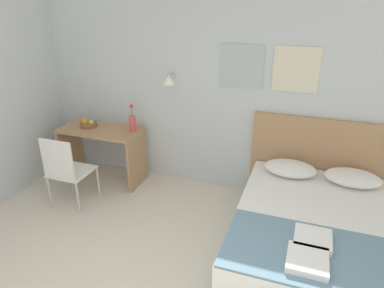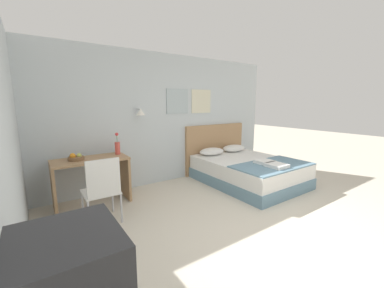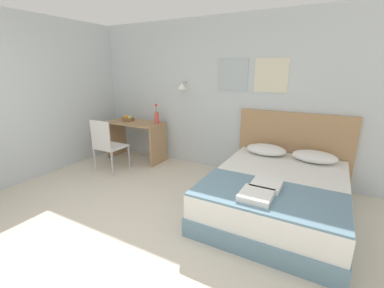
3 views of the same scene
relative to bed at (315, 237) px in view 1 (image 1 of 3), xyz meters
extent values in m
cube|color=silver|center=(-1.41, 1.12, 1.08)|extent=(5.65, 0.06, 2.65)
cube|color=#A8B7BC|center=(-1.06, 1.08, 1.45)|extent=(0.52, 0.02, 0.52)
cube|color=beige|center=(-0.43, 1.08, 1.45)|extent=(0.52, 0.02, 0.52)
cylinder|color=#B2B2B7|center=(-1.96, 1.01, 1.30)|extent=(0.02, 0.16, 0.02)
cone|color=white|center=(-1.96, 0.92, 1.25)|extent=(0.17, 0.17, 0.12)
cube|color=#66899E|center=(0.00, 0.00, -0.14)|extent=(1.60, 2.07, 0.22)
cube|color=white|center=(0.00, 0.00, 0.11)|extent=(1.57, 2.03, 0.28)
cube|color=#A87F56|center=(0.00, 1.06, 0.33)|extent=(1.72, 0.06, 1.15)
ellipsoid|color=white|center=(-0.35, 0.78, 0.33)|extent=(0.61, 0.41, 0.16)
ellipsoid|color=white|center=(0.35, 0.78, 0.33)|extent=(0.61, 0.41, 0.16)
cube|color=#66899E|center=(0.00, -0.60, 0.27)|extent=(1.56, 0.83, 0.02)
cube|color=white|center=(-0.05, -0.46, 0.31)|extent=(0.31, 0.31, 0.06)
cube|color=white|center=(-0.08, -0.75, 0.31)|extent=(0.32, 0.34, 0.06)
cube|color=#A87F56|center=(-2.93, 0.72, 0.51)|extent=(1.14, 0.57, 0.03)
cube|color=#A87F56|center=(-3.49, 0.72, 0.12)|extent=(0.04, 0.53, 0.74)
cube|color=#A87F56|center=(-2.38, 0.72, 0.12)|extent=(0.04, 0.53, 0.74)
cube|color=white|center=(-2.95, 0.06, 0.19)|extent=(0.47, 0.47, 0.02)
cube|color=white|center=(-2.95, -0.16, 0.45)|extent=(0.43, 0.03, 0.50)
cylinder|color=#B7B7BC|center=(-3.16, 0.27, -0.04)|extent=(0.03, 0.03, 0.43)
cylinder|color=#B7B7BC|center=(-2.74, 0.27, -0.04)|extent=(0.03, 0.03, 0.43)
cylinder|color=#B7B7BC|center=(-3.16, -0.16, -0.04)|extent=(0.03, 0.03, 0.43)
cylinder|color=#B7B7BC|center=(-2.74, -0.16, -0.04)|extent=(0.03, 0.03, 0.43)
cylinder|color=brown|center=(-3.13, 0.74, 0.56)|extent=(0.24, 0.24, 0.05)
sphere|color=#B2C156|center=(-3.09, 0.74, 0.60)|extent=(0.07, 0.07, 0.07)
sphere|color=orange|center=(-3.18, 0.73, 0.61)|extent=(0.09, 0.09, 0.09)
cylinder|color=#D14C42|center=(-2.46, 0.80, 0.64)|extent=(0.09, 0.09, 0.22)
cylinder|color=#3D7538|center=(-2.46, 0.80, 0.82)|extent=(0.01, 0.01, 0.14)
sphere|color=#DB3838|center=(-2.46, 0.80, 0.89)|extent=(0.06, 0.06, 0.06)
camera|label=1|loc=(-0.24, -3.04, 2.24)|focal=32.00mm
camera|label=2|loc=(-3.67, -3.27, 1.43)|focal=22.00mm
camera|label=3|loc=(0.48, -3.13, 1.55)|focal=24.00mm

